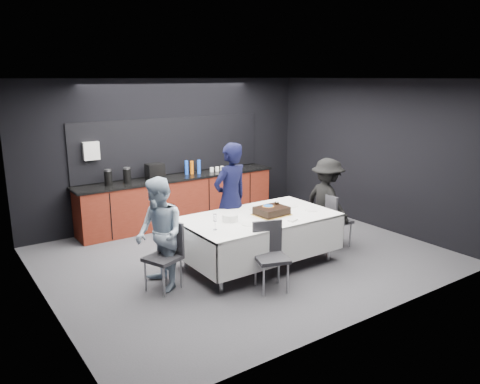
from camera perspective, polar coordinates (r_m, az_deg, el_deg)
name	(u,v)px	position (r m, az deg, el deg)	size (l,w,h in m)	color
ground	(243,256)	(7.65, 0.43, -7.80)	(6.00, 6.00, 0.00)	#46464B
room_shell	(244,142)	(7.17, 0.46, 6.12)	(6.04, 5.04, 2.82)	white
kitchenette	(178,196)	(9.29, -7.52, -0.47)	(4.10, 0.64, 2.05)	#59190E
party_table	(259,225)	(7.13, 2.29, -3.99)	(2.32, 1.32, 0.78)	#99999E
cake_assembly	(272,211)	(7.13, 3.86, -2.31)	(0.52, 0.43, 0.16)	#EEB446
plate_stack	(230,218)	(6.82, -1.22, -3.14)	(0.23, 0.23, 0.10)	white
loose_plate_near	(248,224)	(6.68, 1.01, -3.94)	(0.19, 0.19, 0.01)	white
loose_plate_right_a	(291,206)	(7.66, 6.23, -1.68)	(0.22, 0.22, 0.01)	white
loose_plate_right_b	(311,210)	(7.46, 8.69, -2.18)	(0.20, 0.20, 0.01)	white
loose_plate_far	(255,209)	(7.43, 1.85, -2.09)	(0.20, 0.20, 0.01)	white
fork_pile	(293,220)	(6.88, 6.44, -3.42)	(0.15, 0.09, 0.02)	white
champagne_flute	(215,219)	(6.41, -3.07, -3.27)	(0.06, 0.06, 0.22)	white
chair_left	(166,251)	(6.46, -8.95, -7.07)	(0.55, 0.55, 0.92)	#28282D
chair_right	(333,217)	(8.04, 11.28, -2.96)	(0.46, 0.46, 0.92)	#28282D
chair_near	(270,250)	(6.40, 3.64, -7.13)	(0.53, 0.53, 0.92)	#28282D
person_center	(230,198)	(7.56, -1.17, -0.80)	(0.66, 0.44, 1.82)	black
person_left	(159,234)	(6.38, -9.80, -5.12)	(0.75, 0.59, 1.55)	#A3B8CD
person_right	(327,202)	(8.12, 10.56, -1.18)	(0.97, 0.56, 1.50)	black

